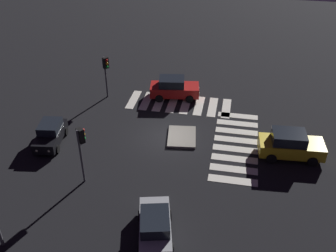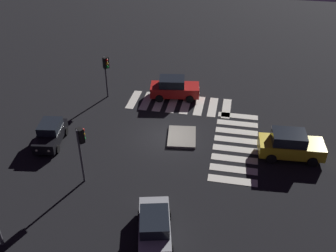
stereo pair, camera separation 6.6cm
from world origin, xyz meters
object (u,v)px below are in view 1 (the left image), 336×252
car_red (174,88)px  traffic_light_north (106,67)px  traffic_island (182,137)px  car_black (50,134)px  traffic_light_west (81,142)px  car_yellow (290,145)px  car_silver (155,226)px

car_red → traffic_light_north: traffic_light_north is taller
traffic_island → car_black: size_ratio=0.78×
car_black → traffic_light_north: traffic_light_north is taller
traffic_island → car_red: bearing=15.5°
car_black → traffic_light_west: bearing=41.1°
car_red → car_yellow: bearing=-44.7°
car_silver → car_red: car_red is taller
traffic_light_west → car_yellow: bearing=-32.1°
car_silver → car_red: bearing=-7.1°
car_black → car_yellow: bearing=87.6°
car_black → traffic_light_west: size_ratio=0.97×
car_red → car_black: bearing=-140.6°
car_yellow → car_black: bearing=-178.4°
traffic_light_west → traffic_light_north: size_ratio=1.05×
traffic_light_west → car_red: bearing=19.6°
car_red → traffic_light_north: bearing=-177.8°
car_red → car_black: (-8.45, 7.60, -0.12)m
car_yellow → traffic_light_west: 14.10m
traffic_island → car_red: car_red is taller
traffic_island → car_black: bearing=104.5°
car_black → traffic_light_north: 7.90m
car_red → car_yellow: size_ratio=0.98×
traffic_island → car_yellow: car_yellow is taller
traffic_island → car_yellow: 7.78m
traffic_light_north → car_red: bearing=49.7°
traffic_island → car_silver: (-9.61, -0.08, 0.75)m
traffic_island → traffic_light_west: 8.42m
car_red → traffic_light_west: bearing=-115.4°
car_black → traffic_light_west: 5.74m
car_silver → car_black: bearing=38.9°
traffic_island → car_red: 6.33m
car_red → traffic_light_north: 6.08m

